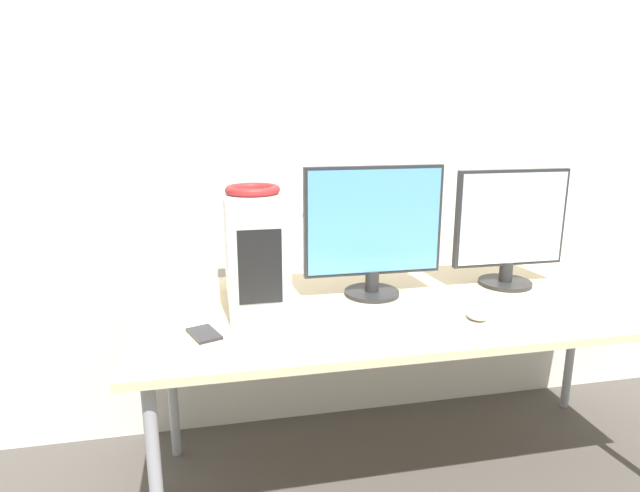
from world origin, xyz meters
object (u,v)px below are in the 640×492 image
at_px(headphones, 253,190).
at_px(monitor_right_near, 510,227).
at_px(keyboard, 394,326).
at_px(cell_phone, 204,334).
at_px(pc_tower, 255,251).
at_px(mouse, 477,315).
at_px(monitor_main, 373,230).

relative_size(headphones, monitor_right_near, 0.41).
relative_size(keyboard, cell_phone, 3.15).
xyz_separation_m(pc_tower, mouse, (0.71, -0.29, -0.19)).
bearing_deg(cell_phone, pc_tower, 31.63).
distance_m(headphones, cell_phone, 0.51).
relative_size(monitor_main, mouse, 6.25).
xyz_separation_m(pc_tower, monitor_right_near, (1.01, 0.03, 0.04)).
height_order(headphones, cell_phone, headphones).
bearing_deg(headphones, monitor_right_near, 1.46).
distance_m(pc_tower, mouse, 0.79).
bearing_deg(mouse, pc_tower, 157.86).
height_order(pc_tower, monitor_main, monitor_main).
xyz_separation_m(keyboard, mouse, (0.30, 0.02, 0.00)).
relative_size(pc_tower, mouse, 5.02).
height_order(monitor_main, keyboard, monitor_main).
bearing_deg(keyboard, monitor_main, 85.31).
height_order(pc_tower, mouse, pc_tower).
bearing_deg(mouse, keyboard, -175.48).
bearing_deg(mouse, monitor_main, 131.44).
height_order(monitor_main, cell_phone, monitor_main).
distance_m(pc_tower, cell_phone, 0.36).
bearing_deg(monitor_right_near, monitor_main, -179.15).
height_order(pc_tower, keyboard, pc_tower).
distance_m(monitor_right_near, mouse, 0.48).
xyz_separation_m(monitor_main, mouse, (0.27, -0.31, -0.24)).
bearing_deg(mouse, monitor_right_near, 47.55).
bearing_deg(pc_tower, headphones, 90.00).
relative_size(headphones, mouse, 2.27).
distance_m(keyboard, mouse, 0.30).
distance_m(headphones, keyboard, 0.66).
relative_size(monitor_main, monitor_right_near, 1.13).
xyz_separation_m(mouse, cell_phone, (-0.90, 0.05, -0.01)).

